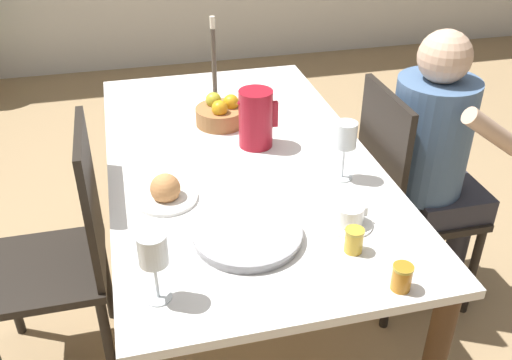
# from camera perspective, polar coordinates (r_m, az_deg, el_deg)

# --- Properties ---
(ground_plane) EXTENTS (20.00, 20.00, 0.00)m
(ground_plane) POSITION_cam_1_polar(r_m,az_deg,el_deg) (2.55, -1.40, -12.38)
(ground_plane) COLOR tan
(dining_table) EXTENTS (0.95, 1.70, 0.75)m
(dining_table) POSITION_cam_1_polar(r_m,az_deg,el_deg) (2.15, -1.62, 0.12)
(dining_table) COLOR white
(dining_table) RESTS_ON ground_plane
(chair_person_side) EXTENTS (0.42, 0.42, 0.97)m
(chair_person_side) POSITION_cam_1_polar(r_m,az_deg,el_deg) (2.37, 14.53, -1.56)
(chair_person_side) COLOR black
(chair_person_side) RESTS_ON ground_plane
(chair_opposite) EXTENTS (0.42, 0.42, 0.97)m
(chair_opposite) POSITION_cam_1_polar(r_m,az_deg,el_deg) (2.12, -18.63, -6.86)
(chair_opposite) COLOR black
(chair_opposite) RESTS_ON ground_plane
(person_seated) EXTENTS (0.39, 0.41, 1.20)m
(person_seated) POSITION_cam_1_polar(r_m,az_deg,el_deg) (2.29, 17.53, 2.53)
(person_seated) COLOR #33333D
(person_seated) RESTS_ON ground_plane
(red_pitcher) EXTENTS (0.15, 0.13, 0.22)m
(red_pitcher) POSITION_cam_1_polar(r_m,az_deg,el_deg) (2.12, -0.02, 6.19)
(red_pitcher) COLOR #A31423
(red_pitcher) RESTS_ON dining_table
(wine_glass_water) EXTENTS (0.07, 0.07, 0.21)m
(wine_glass_water) POSITION_cam_1_polar(r_m,az_deg,el_deg) (1.91, 8.94, 4.23)
(wine_glass_water) COLOR white
(wine_glass_water) RESTS_ON dining_table
(wine_glass_juice) EXTENTS (0.07, 0.07, 0.20)m
(wine_glass_juice) POSITION_cam_1_polar(r_m,az_deg,el_deg) (1.42, -10.26, -7.20)
(wine_glass_juice) COLOR white
(wine_glass_juice) RESTS_ON dining_table
(teacup_near_person) EXTENTS (0.15, 0.15, 0.07)m
(teacup_near_person) POSITION_cam_1_polar(r_m,az_deg,el_deg) (1.75, 9.30, -3.65)
(teacup_near_person) COLOR white
(teacup_near_person) RESTS_ON dining_table
(serving_tray) EXTENTS (0.32, 0.32, 0.03)m
(serving_tray) POSITION_cam_1_polar(r_m,az_deg,el_deg) (1.67, -0.88, -5.51)
(serving_tray) COLOR #9E9EA3
(serving_tray) RESTS_ON dining_table
(bread_plate) EXTENTS (0.20, 0.20, 0.10)m
(bread_plate) POSITION_cam_1_polar(r_m,az_deg,el_deg) (1.86, -9.03, -1.17)
(bread_plate) COLOR white
(bread_plate) RESTS_ON dining_table
(jam_jar_amber) EXTENTS (0.06, 0.06, 0.07)m
(jam_jar_amber) POSITION_cam_1_polar(r_m,az_deg,el_deg) (1.64, 9.78, -5.87)
(jam_jar_amber) COLOR gold
(jam_jar_amber) RESTS_ON dining_table
(jam_jar_red) EXTENTS (0.06, 0.06, 0.07)m
(jam_jar_red) POSITION_cam_1_polar(r_m,az_deg,el_deg) (1.54, 14.39, -9.32)
(jam_jar_red) COLOR #C67A1E
(jam_jar_red) RESTS_ON dining_table
(fruit_bowl) EXTENTS (0.20, 0.20, 0.12)m
(fruit_bowl) POSITION_cam_1_polar(r_m,az_deg,el_deg) (2.32, -3.55, 6.69)
(fruit_bowl) COLOR #9E6B3D
(fruit_bowl) RESTS_ON dining_table
(candlestick_tall) EXTENTS (0.06, 0.06, 0.38)m
(candlestick_tall) POSITION_cam_1_polar(r_m,az_deg,el_deg) (2.47, -4.24, 10.94)
(candlestick_tall) COLOR #4C4238
(candlestick_tall) RESTS_ON dining_table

